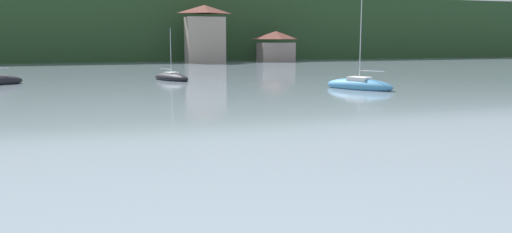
# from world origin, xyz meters

# --- Properties ---
(wooded_hillside) EXTENTS (352.00, 62.97, 35.69)m
(wooded_hillside) POSITION_xyz_m (11.48, 163.57, 5.38)
(wooded_hillside) COLOR #264223
(wooded_hillside) RESTS_ON ground_plane
(shore_building_westcentral) EXTENTS (7.18, 4.50, 10.36)m
(shore_building_westcentral) POSITION_xyz_m (13.76, 120.88, 5.03)
(shore_building_westcentral) COLOR gray
(shore_building_westcentral) RESTS_ON ground_plane
(shore_building_central) EXTENTS (6.76, 4.51, 5.75)m
(shore_building_central) POSITION_xyz_m (27.52, 120.88, 2.81)
(shore_building_central) COLOR gray
(shore_building_central) RESTS_ON ground_plane
(sailboat_far_5) EXTENTS (4.93, 6.50, 9.05)m
(sailboat_far_5) POSITION_xyz_m (15.85, 67.84, 0.34)
(sailboat_far_5) COLOR teal
(sailboat_far_5) RESTS_ON ground_plane
(sailboat_far_6) EXTENTS (4.04, 5.65, 5.73)m
(sailboat_far_6) POSITION_xyz_m (1.79, 82.50, 0.27)
(sailboat_far_6) COLOR black
(sailboat_far_6) RESTS_ON ground_plane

